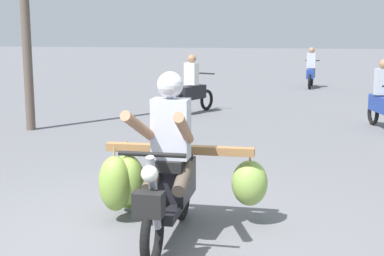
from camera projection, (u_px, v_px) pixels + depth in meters
name	position (u px, v px, depth m)	size (l,w,h in m)	color
ground_plane	(141.00, 243.00, 5.03)	(120.00, 120.00, 0.00)	slate
motorbike_main_loaded	(162.00, 175.00, 5.30)	(1.75, 1.76, 1.58)	black
motorbike_distant_ahead_left	(311.00, 72.00, 18.76)	(0.50, 1.62, 1.40)	black
motorbike_distant_ahead_right	(193.00, 90.00, 12.90)	(0.77, 1.53, 1.40)	black
motorbike_distant_far_ahead	(383.00, 101.00, 10.81)	(0.62, 1.59, 1.40)	black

